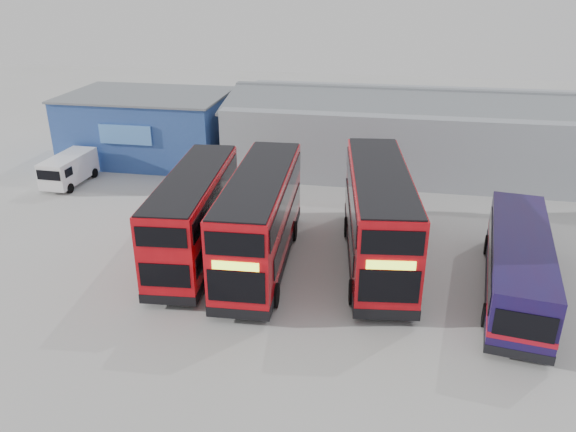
{
  "coord_description": "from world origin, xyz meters",
  "views": [
    {
      "loc": [
        4.54,
        -22.57,
        13.88
      ],
      "look_at": [
        -0.26,
        3.74,
        2.1
      ],
      "focal_mm": 35.0,
      "sensor_mm": 36.0,
      "label": 1
    }
  ],
  "objects": [
    {
      "name": "double_decker_left",
      "position": [
        -4.89,
        2.48,
        2.25
      ],
      "size": [
        3.44,
        10.86,
        4.52
      ],
      "rotation": [
        0.0,
        0.0,
        3.22
      ],
      "color": "red",
      "rests_on": "ground"
    },
    {
      "name": "office_block",
      "position": [
        -14.0,
        17.99,
        2.58
      ],
      "size": [
        12.3,
        8.32,
        5.12
      ],
      "color": "navy",
      "rests_on": "ground"
    },
    {
      "name": "single_decker_blue",
      "position": [
        10.82,
        1.41,
        1.48
      ],
      "size": [
        4.09,
        11.25,
        2.99
      ],
      "rotation": [
        0.0,
        0.0,
        3.0
      ],
      "color": "#130E3E",
      "rests_on": "ground"
    },
    {
      "name": "maintenance_shed",
      "position": [
        8.0,
        20.0,
        2.6
      ],
      "size": [
        30.5,
        12.0,
        5.89
      ],
      "color": "gray",
      "rests_on": "ground"
    },
    {
      "name": "ground_plane",
      "position": [
        0.0,
        0.0,
        0.0
      ],
      "size": [
        120.0,
        120.0,
        0.0
      ],
      "primitive_type": "plane",
      "color": "#999994",
      "rests_on": "ground"
    },
    {
      "name": "double_decker_centre",
      "position": [
        -1.39,
        2.28,
        2.4
      ],
      "size": [
        3.32,
        11.51,
        4.82
      ],
      "rotation": [
        0.0,
        0.0,
        0.05
      ],
      "color": "red",
      "rests_on": "ground"
    },
    {
      "name": "double_decker_right",
      "position": [
        4.38,
        3.46,
        2.47
      ],
      "size": [
        4.17,
        11.94,
        4.95
      ],
      "rotation": [
        0.0,
        0.0,
        0.12
      ],
      "color": "red",
      "rests_on": "ground"
    },
    {
      "name": "panel_van",
      "position": [
        -17.18,
        11.23,
        1.15
      ],
      "size": [
        2.13,
        4.78,
        2.06
      ],
      "rotation": [
        0.0,
        0.0,
        -0.03
      ],
      "color": "silver",
      "rests_on": "ground"
    }
  ]
}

